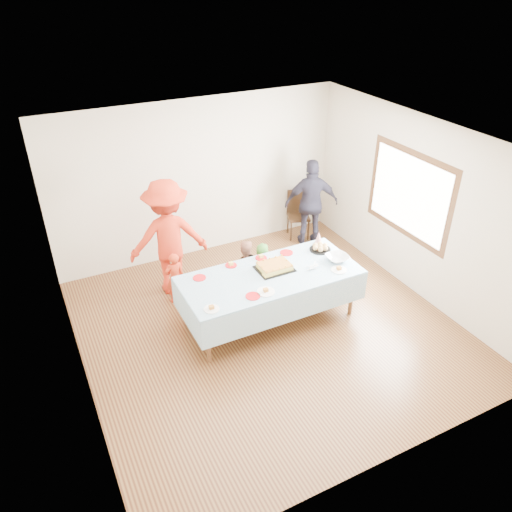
{
  "coord_description": "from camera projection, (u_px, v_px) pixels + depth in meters",
  "views": [
    {
      "loc": [
        -2.66,
        -4.91,
        4.55
      ],
      "look_at": [
        -0.04,
        0.3,
        1.04
      ],
      "focal_mm": 35.0,
      "sensor_mm": 36.0,
      "label": 1
    }
  ],
  "objects": [
    {
      "name": "plate_white_right",
      "position": [
        339.0,
        270.0,
        6.98
      ],
      "size": [
        0.22,
        0.22,
        0.01
      ],
      "primitive_type": "cylinder",
      "color": "white",
      "rests_on": "party_table"
    },
    {
      "name": "toddler_left",
      "position": [
        175.0,
        278.0,
        7.47
      ],
      "size": [
        0.31,
        0.22,
        0.84
      ],
      "primitive_type": "imported",
      "rotation": [
        0.0,
        0.0,
        3.19
      ],
      "color": "red",
      "rests_on": "ground"
    },
    {
      "name": "plate_red_far_c",
      "position": [
        261.0,
        258.0,
        7.26
      ],
      "size": [
        0.17,
        0.17,
        0.01
      ],
      "primitive_type": "cylinder",
      "color": "red",
      "rests_on": "party_table"
    },
    {
      "name": "birthday_cake",
      "position": [
        274.0,
        267.0,
        6.99
      ],
      "size": [
        0.51,
        0.39,
        0.09
      ],
      "color": "black",
      "rests_on": "party_table"
    },
    {
      "name": "party_hat",
      "position": [
        319.0,
        237.0,
        7.62
      ],
      "size": [
        0.11,
        0.11,
        0.18
      ],
      "primitive_type": "cone",
      "color": "white",
      "rests_on": "party_table"
    },
    {
      "name": "plate_white_left",
      "position": [
        212.0,
        309.0,
        6.21
      ],
      "size": [
        0.2,
        0.2,
        0.01
      ],
      "primitive_type": "cylinder",
      "color": "white",
      "rests_on": "party_table"
    },
    {
      "name": "party_table",
      "position": [
        270.0,
        278.0,
        6.92
      ],
      "size": [
        2.5,
        1.1,
        0.78
      ],
      "color": "brown",
      "rests_on": "ground"
    },
    {
      "name": "plate_red_far_d",
      "position": [
        287.0,
        253.0,
        7.39
      ],
      "size": [
        0.19,
        0.19,
        0.01
      ],
      "primitive_type": "cylinder",
      "color": "red",
      "rests_on": "party_table"
    },
    {
      "name": "plate_red_far_a",
      "position": [
        199.0,
        278.0,
        6.81
      ],
      "size": [
        0.18,
        0.18,
        0.01
      ],
      "primitive_type": "cylinder",
      "color": "red",
      "rests_on": "party_table"
    },
    {
      "name": "room_walls",
      "position": [
        273.0,
        215.0,
        6.24
      ],
      "size": [
        5.04,
        5.04,
        2.72
      ],
      "color": "beige",
      "rests_on": "ground"
    },
    {
      "name": "plate_red_far_b",
      "position": [
        231.0,
        265.0,
        7.09
      ],
      "size": [
        0.17,
        0.17,
        0.01
      ],
      "primitive_type": "cylinder",
      "color": "red",
      "rests_on": "party_table"
    },
    {
      "name": "adult_right",
      "position": [
        311.0,
        203.0,
        8.83
      ],
      "size": [
        1.02,
        0.71,
        1.61
      ],
      "primitive_type": "imported",
      "rotation": [
        0.0,
        0.0,
        2.77
      ],
      "color": "#252431",
      "rests_on": "ground"
    },
    {
      "name": "toddler_mid",
      "position": [
        262.0,
        267.0,
        7.76
      ],
      "size": [
        0.45,
        0.36,
        0.81
      ],
      "primitive_type": "imported",
      "rotation": [
        0.0,
        0.0,
        2.84
      ],
      "color": "#397C29",
      "rests_on": "ground"
    },
    {
      "name": "punch_bowl",
      "position": [
        337.0,
        258.0,
        7.19
      ],
      "size": [
        0.32,
        0.32,
        0.08
      ],
      "primitive_type": "imported",
      "color": "silver",
      "rests_on": "party_table"
    },
    {
      "name": "plate_white_mid",
      "position": [
        266.0,
        292.0,
        6.53
      ],
      "size": [
        0.24,
        0.24,
        0.01
      ],
      "primitive_type": "cylinder",
      "color": "white",
      "rests_on": "party_table"
    },
    {
      "name": "ground",
      "position": [
        268.0,
        327.0,
        7.13
      ],
      "size": [
        5.0,
        5.0,
        0.0
      ],
      "primitive_type": "plane",
      "color": "#472314",
      "rests_on": "ground"
    },
    {
      "name": "rolls_tray",
      "position": [
        320.0,
        248.0,
        7.45
      ],
      "size": [
        0.32,
        0.32,
        0.1
      ],
      "color": "black",
      "rests_on": "party_table"
    },
    {
      "name": "dining_chair",
      "position": [
        298.0,
        211.0,
        9.28
      ],
      "size": [
        0.49,
        0.49,
        0.88
      ],
      "rotation": [
        0.0,
        0.0,
        -0.34
      ],
      "color": "black",
      "rests_on": "ground"
    },
    {
      "name": "plate_red_near",
      "position": [
        253.0,
        296.0,
        6.44
      ],
      "size": [
        0.19,
        0.19,
        0.01
      ],
      "primitive_type": "cylinder",
      "color": "red",
      "rests_on": "party_table"
    },
    {
      "name": "fork_pile",
      "position": [
        313.0,
        266.0,
        7.01
      ],
      "size": [
        0.24,
        0.18,
        0.07
      ],
      "primitive_type": null,
      "color": "white",
      "rests_on": "party_table"
    },
    {
      "name": "adult_left",
      "position": [
        168.0,
        238.0,
        7.5
      ],
      "size": [
        1.28,
        0.84,
        1.85
      ],
      "primitive_type": "imported",
      "rotation": [
        0.0,
        0.0,
        3.0
      ],
      "color": "red",
      "rests_on": "ground"
    },
    {
      "name": "toddler_right",
      "position": [
        245.0,
        268.0,
        7.6
      ],
      "size": [
        0.53,
        0.46,
        0.94
      ],
      "primitive_type": "imported",
      "rotation": [
        0.0,
        0.0,
        2.89
      ],
      "color": "#A8694E",
      "rests_on": "ground"
    }
  ]
}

